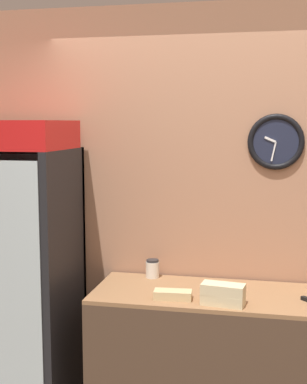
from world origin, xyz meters
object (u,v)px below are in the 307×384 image
(beverage_cooler, at_px, (17,254))
(sandwich_stack_bottom, at_px, (223,300))
(sandwich_stack_middle, at_px, (223,289))
(sandwich_flat_left, at_px, (173,295))
(condiment_jar, at_px, (152,269))

(beverage_cooler, relative_size, sandwich_stack_bottom, 7.59)
(beverage_cooler, bearing_deg, sandwich_stack_bottom, -9.99)
(sandwich_stack_bottom, xyz_separation_m, sandwich_stack_middle, (0.00, 0.00, 0.06))
(sandwich_stack_bottom, bearing_deg, beverage_cooler, 170.01)
(sandwich_stack_middle, xyz_separation_m, sandwich_flat_left, (-0.30, 0.04, -0.07))
(sandwich_stack_bottom, bearing_deg, sandwich_stack_middle, 0.00)
(condiment_jar, bearing_deg, sandwich_stack_middle, -41.74)
(sandwich_stack_bottom, height_order, sandwich_flat_left, sandwich_stack_bottom)
(sandwich_flat_left, bearing_deg, sandwich_stack_bottom, -7.55)
(beverage_cooler, distance_m, condiment_jar, 0.91)
(beverage_cooler, bearing_deg, sandwich_flat_left, -10.65)
(sandwich_stack_bottom, xyz_separation_m, condiment_jar, (-0.51, 0.45, 0.03))
(beverage_cooler, distance_m, sandwich_stack_bottom, 1.41)
(sandwich_stack_middle, bearing_deg, sandwich_flat_left, 172.45)
(sandwich_stack_middle, distance_m, sandwich_flat_left, 0.31)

